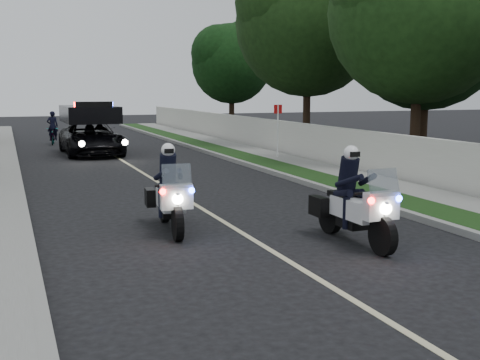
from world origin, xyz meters
The scene contains 17 objects.
ground centered at (0.00, 0.00, 0.00)m, with size 120.00×120.00×0.00m, color black.
curb_right centered at (4.10, 10.00, 0.07)m, with size 0.20×60.00×0.15m, color gray.
grass_verge centered at (4.80, 10.00, 0.08)m, with size 1.20×60.00×0.16m, color #193814.
sidewalk_right centered at (6.10, 10.00, 0.08)m, with size 1.40×60.00×0.16m, color gray.
property_wall centered at (7.10, 10.00, 0.75)m, with size 0.22×60.00×1.50m, color beige.
curb_left centered at (-4.10, 10.00, 0.07)m, with size 0.20×60.00×0.15m, color gray.
lane_marking centered at (0.00, 10.00, 0.00)m, with size 0.12×50.00×0.01m, color #BFB78C.
police_moto_left centered at (-1.30, 3.65, 0.00)m, with size 0.75×2.14×1.82m, color silver, non-canonical shape.
police_moto_right centered at (1.68, 1.37, 0.00)m, with size 0.77×2.20×1.87m, color silver, non-canonical shape.
police_suv centered at (-0.85, 19.23, 0.00)m, with size 2.42×5.22×2.54m, color black.
bicycle centered at (-2.09, 25.01, 0.00)m, with size 0.59×1.69×0.89m, color black.
cyclist centered at (-2.09, 25.01, 0.00)m, with size 0.56×0.37×1.55m, color black.
sign_post centered at (6.00, 14.32, 0.00)m, with size 0.37×0.37×2.35m, color #B6130D, non-canonical shape.
tree_right_b centered at (9.51, 10.01, 0.00)m, with size 6.55×6.55×10.91m, color #1D4115, non-canonical shape.
tree_right_c centered at (10.32, 10.64, 0.00)m, with size 5.85×5.85×9.76m, color black, non-canonical shape.
tree_right_d centered at (9.42, 18.44, 0.00)m, with size 6.98×6.98×11.63m, color #1B3A13, non-canonical shape.
tree_right_e centered at (9.86, 30.25, 0.00)m, with size 5.30×5.30×8.84m, color black, non-canonical shape.
Camera 1 is at (-4.39, -8.43, 2.92)m, focal length 45.71 mm.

